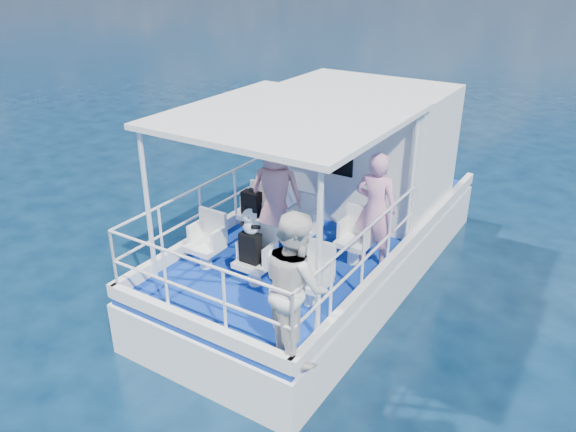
{
  "coord_description": "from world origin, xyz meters",
  "views": [
    {
      "loc": [
        4.04,
        -6.6,
        5.16
      ],
      "look_at": [
        0.11,
        -0.4,
        1.72
      ],
      "focal_mm": 35.0,
      "sensor_mm": 36.0,
      "label": 1
    }
  ],
  "objects_px": {
    "passenger_port_fwd": "(276,191)",
    "passenger_stbd_aft": "(295,285)",
    "panda": "(251,221)",
    "backpack_center": "(250,248)"
  },
  "relations": [
    {
      "from": "passenger_port_fwd",
      "to": "panda",
      "type": "bearing_deg",
      "value": 91.24
    },
    {
      "from": "backpack_center",
      "to": "panda",
      "type": "xyz_separation_m",
      "value": [
        0.0,
        0.02,
        0.41
      ]
    },
    {
      "from": "backpack_center",
      "to": "panda",
      "type": "bearing_deg",
      "value": 73.69
    },
    {
      "from": "passenger_stbd_aft",
      "to": "panda",
      "type": "height_order",
      "value": "passenger_stbd_aft"
    },
    {
      "from": "passenger_port_fwd",
      "to": "backpack_center",
      "type": "distance_m",
      "value": 1.46
    },
    {
      "from": "passenger_port_fwd",
      "to": "backpack_center",
      "type": "bearing_deg",
      "value": 90.85
    },
    {
      "from": "backpack_center",
      "to": "passenger_stbd_aft",
      "type": "bearing_deg",
      "value": -35.28
    },
    {
      "from": "passenger_stbd_aft",
      "to": "panda",
      "type": "xyz_separation_m",
      "value": [
        -1.27,
        0.92,
        0.1
      ]
    },
    {
      "from": "passenger_stbd_aft",
      "to": "panda",
      "type": "relative_size",
      "value": 4.69
    },
    {
      "from": "passenger_port_fwd",
      "to": "passenger_stbd_aft",
      "type": "height_order",
      "value": "passenger_stbd_aft"
    }
  ]
}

